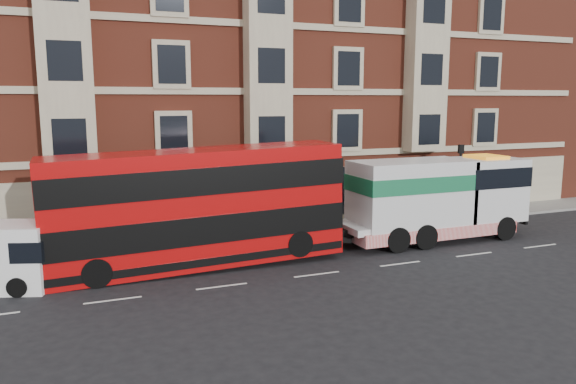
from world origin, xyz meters
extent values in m
plane|color=black|center=(0.00, 0.00, 0.00)|extent=(120.00, 120.00, 0.00)
cube|color=slate|center=(0.00, 7.50, 0.07)|extent=(90.00, 3.00, 0.15)
cube|color=brown|center=(0.50, 15.00, 9.00)|extent=(45.00, 12.00, 18.00)
cylinder|color=black|center=(-6.00, 6.20, 2.15)|extent=(0.14, 0.14, 4.00)
cube|color=black|center=(-6.00, 6.20, 4.25)|extent=(0.35, 0.15, 0.50)
cylinder|color=black|center=(12.00, 6.20, 2.15)|extent=(0.14, 0.14, 4.00)
cube|color=black|center=(12.00, 6.20, 4.25)|extent=(0.35, 0.15, 0.50)
cube|color=#B2090A|center=(-4.24, 2.92, 2.59)|extent=(12.32, 2.75, 4.84)
cube|color=black|center=(-4.24, 2.92, 1.87)|extent=(12.36, 2.81, 1.16)
cube|color=black|center=(-4.24, 2.92, 3.85)|extent=(12.36, 2.81, 1.10)
cylinder|color=black|center=(-8.42, 1.68, 0.57)|extent=(1.14, 0.35, 1.14)
cylinder|color=black|center=(-8.42, 4.17, 0.57)|extent=(1.14, 0.35, 1.14)
cylinder|color=black|center=(-0.05, 1.68, 0.90)|extent=(1.14, 0.35, 1.14)
cylinder|color=black|center=(-0.05, 4.17, 0.90)|extent=(1.14, 0.35, 1.14)
cube|color=silver|center=(7.76, 2.92, 1.05)|extent=(9.90, 2.53, 0.33)
cube|color=silver|center=(10.95, 2.92, 2.48)|extent=(3.52, 2.75, 3.19)
cube|color=silver|center=(6.44, 2.92, 2.53)|extent=(5.94, 2.75, 3.19)
cube|color=#16673F|center=(6.44, 2.92, 3.08)|extent=(6.00, 2.79, 0.77)
cube|color=red|center=(7.54, 2.92, 0.66)|extent=(8.80, 2.81, 0.61)
cylinder|color=black|center=(11.28, 1.68, 0.61)|extent=(1.21, 0.39, 1.21)
cylinder|color=black|center=(11.28, 4.17, 0.61)|extent=(1.21, 0.39, 1.21)
cylinder|color=black|center=(6.44, 1.68, 0.61)|extent=(1.21, 0.44, 1.21)
cylinder|color=black|center=(6.44, 4.17, 0.61)|extent=(1.21, 0.44, 1.21)
cylinder|color=black|center=(4.90, 1.68, 0.61)|extent=(1.21, 0.44, 1.21)
cylinder|color=black|center=(4.90, 4.17, 0.61)|extent=(1.21, 0.44, 1.21)
cylinder|color=black|center=(-11.15, 1.65, 0.37)|extent=(0.77, 0.47, 0.73)
cylinder|color=black|center=(-10.55, 3.38, 0.37)|extent=(0.77, 0.47, 0.73)
imported|color=black|center=(-7.11, 7.00, 0.99)|extent=(0.72, 0.70, 1.67)
camera|label=1|loc=(-9.34, -20.03, 7.06)|focal=35.00mm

